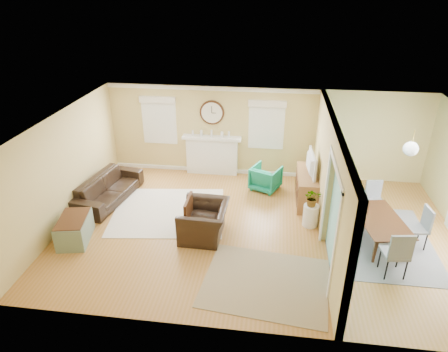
{
  "coord_description": "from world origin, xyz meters",
  "views": [
    {
      "loc": [
        0.28,
        -7.79,
        5.24
      ],
      "look_at": [
        -0.8,
        0.3,
        1.2
      ],
      "focal_mm": 32.0,
      "sensor_mm": 36.0,
      "label": 1
    }
  ],
  "objects": [
    {
      "name": "rug_jute",
      "position": [
        0.29,
        -1.77,
        0.01
      ],
      "size": [
        2.55,
        2.17,
        0.01
      ],
      "primitive_type": "cube",
      "rotation": [
        0.0,
        0.0,
        -0.11
      ],
      "color": "tan",
      "rests_on": "floor"
    },
    {
      "name": "wall_left",
      "position": [
        -4.5,
        0.0,
        1.3
      ],
      "size": [
        0.02,
        6.0,
        2.6
      ],
      "primitive_type": "cube",
      "color": "tan",
      "rests_on": "ground"
    },
    {
      "name": "wall_front",
      "position": [
        0.0,
        -3.0,
        1.3
      ],
      "size": [
        9.0,
        0.02,
        2.6
      ],
      "primitive_type": "cube",
      "color": "tan",
      "rests_on": "ground"
    },
    {
      "name": "ceiling",
      "position": [
        0.0,
        0.0,
        2.6
      ],
      "size": [
        9.0,
        6.0,
        0.02
      ],
      "primitive_type": "cube",
      "color": "white",
      "rests_on": "wall_back"
    },
    {
      "name": "credenza",
      "position": [
        1.19,
        1.52,
        0.4
      ],
      "size": [
        0.51,
        1.49,
        0.8
      ],
      "color": "#9E673F",
      "rests_on": "floor"
    },
    {
      "name": "floor",
      "position": [
        0.0,
        0.0,
        0.0
      ],
      "size": [
        9.0,
        9.0,
        0.0
      ],
      "primitive_type": "plane",
      "color": "#A16A29",
      "rests_on": "ground"
    },
    {
      "name": "dining_chair_e",
      "position": [
        3.42,
        -0.17,
        0.56
      ],
      "size": [
        0.46,
        0.46,
        0.94
      ],
      "color": "slate",
      "rests_on": "floor"
    },
    {
      "name": "dining_table",
      "position": [
        2.7,
        -0.07,
        0.29
      ],
      "size": [
        1.21,
        1.79,
        0.58
      ],
      "primitive_type": "imported",
      "rotation": [
        0.0,
        0.0,
        1.77
      ],
      "color": "#482712",
      "rests_on": "floor"
    },
    {
      "name": "window_right",
      "position": [
        0.05,
        2.95,
        1.66
      ],
      "size": [
        1.05,
        0.13,
        1.42
      ],
      "color": "white",
      "rests_on": "wall_back"
    },
    {
      "name": "garden_stool",
      "position": [
        1.24,
        0.37,
        0.27
      ],
      "size": [
        0.36,
        0.36,
        0.53
      ],
      "primitive_type": "cylinder",
      "color": "white",
      "rests_on": "floor"
    },
    {
      "name": "green_chair",
      "position": [
        0.12,
        2.07,
        0.34
      ],
      "size": [
        0.95,
        0.97,
        0.67
      ],
      "primitive_type": "imported",
      "rotation": [
        0.0,
        0.0,
        2.73
      ],
      "color": "#117A5E",
      "rests_on": "floor"
    },
    {
      "name": "rug_grey",
      "position": [
        2.7,
        -0.07,
        0.01
      ],
      "size": [
        2.31,
        2.88,
        0.01
      ],
      "primitive_type": "cube",
      "color": "slate",
      "rests_on": "floor"
    },
    {
      "name": "wall_back",
      "position": [
        0.0,
        3.0,
        1.3
      ],
      "size": [
        9.0,
        0.02,
        2.6
      ],
      "primitive_type": "cube",
      "color": "tan",
      "rests_on": "ground"
    },
    {
      "name": "dining_chair_n",
      "position": [
        2.79,
        1.01,
        0.52
      ],
      "size": [
        0.44,
        0.44,
        0.89
      ],
      "color": "slate",
      "rests_on": "floor"
    },
    {
      "name": "trunk",
      "position": [
        -3.97,
        -0.93,
        0.28
      ],
      "size": [
        0.79,
        1.09,
        0.57
      ],
      "color": "slate",
      "rests_on": "floor"
    },
    {
      "name": "eames_chair",
      "position": [
        -1.16,
        -0.37,
        0.38
      ],
      "size": [
        1.04,
        1.19,
        0.76
      ],
      "primitive_type": "imported",
      "rotation": [
        0.0,
        0.0,
        -1.59
      ],
      "color": "black",
      "rests_on": "floor"
    },
    {
      "name": "tv",
      "position": [
        1.17,
        1.52,
        1.09
      ],
      "size": [
        0.22,
        1.0,
        0.57
      ],
      "primitive_type": "imported",
      "rotation": [
        0.0,
        0.0,
        1.66
      ],
      "color": "black",
      "rests_on": "credenza"
    },
    {
      "name": "wall_clock",
      "position": [
        -1.5,
        2.97,
        1.85
      ],
      "size": [
        0.7,
        0.07,
        0.7
      ],
      "color": "#482712",
      "rests_on": "wall_back"
    },
    {
      "name": "fireplace",
      "position": [
        -1.5,
        2.88,
        0.6
      ],
      "size": [
        1.7,
        0.3,
        1.17
      ],
      "color": "white",
      "rests_on": "ground"
    },
    {
      "name": "sofa",
      "position": [
        -3.93,
        0.91,
        0.33
      ],
      "size": [
        1.23,
        2.35,
        0.65
      ],
      "primitive_type": "imported",
      "rotation": [
        0.0,
        0.0,
        1.41
      ],
      "color": "black",
      "rests_on": "floor"
    },
    {
      "name": "potted_plant",
      "position": [
        1.24,
        0.37,
        0.75
      ],
      "size": [
        0.41,
        0.36,
        0.43
      ],
      "primitive_type": "imported",
      "rotation": [
        0.0,
        0.0,
        0.06
      ],
      "color": "#337F33",
      "rests_on": "garden_stool"
    },
    {
      "name": "partition",
      "position": [
        1.51,
        0.28,
        1.36
      ],
      "size": [
        0.17,
        6.0,
        2.6
      ],
      "color": "tan",
      "rests_on": "ground"
    },
    {
      "name": "window_left",
      "position": [
        -3.05,
        2.95,
        1.66
      ],
      "size": [
        1.05,
        0.13,
        1.42
      ],
      "color": "white",
      "rests_on": "wall_back"
    },
    {
      "name": "dining_chair_s",
      "position": [
        2.72,
        -1.18,
        0.61
      ],
      "size": [
        0.51,
        0.51,
        1.03
      ],
      "color": "slate",
      "rests_on": "floor"
    },
    {
      "name": "dining_chair_w",
      "position": [
        1.96,
        -0.16,
        0.61
      ],
      "size": [
        0.52,
        0.52,
        1.03
      ],
      "color": "white",
      "rests_on": "floor"
    },
    {
      "name": "pendant",
      "position": [
        3.0,
        0.0,
        2.2
      ],
      "size": [
        0.3,
        0.3,
        0.55
      ],
      "color": "gold",
      "rests_on": "ceiling"
    },
    {
      "name": "rug_cream",
      "position": [
        -2.23,
        0.52,
        0.01
      ],
      "size": [
        2.98,
        2.66,
        0.01
      ],
      "primitive_type": "cube",
      "rotation": [
        0.0,
        0.0,
        0.12
      ],
      "color": "white",
      "rests_on": "floor"
    }
  ]
}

